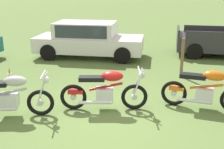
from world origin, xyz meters
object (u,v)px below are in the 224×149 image
(motorcycle_orange, at_px, (205,90))
(fence_post_wooden, at_px, (182,58))
(traffic_cone, at_px, (10,76))
(car_white, at_px, (88,38))
(motorcycle_red, at_px, (105,90))
(motorcycle_silver, at_px, (9,96))

(motorcycle_orange, relative_size, fence_post_wooden, 1.47)
(traffic_cone, xyz_separation_m, fence_post_wooden, (5.40, 0.04, 0.41))
(car_white, bearing_deg, motorcycle_orange, -49.00)
(motorcycle_red, xyz_separation_m, motorcycle_orange, (2.36, -0.23, 0.01))
(motorcycle_red, distance_m, fence_post_wooden, 3.48)
(car_white, bearing_deg, fence_post_wooden, -30.27)
(motorcycle_silver, bearing_deg, fence_post_wooden, 28.58)
(fence_post_wooden, bearing_deg, motorcycle_orange, -97.03)
(motorcycle_red, bearing_deg, fence_post_wooden, 45.73)
(car_white, bearing_deg, motorcycle_silver, -94.36)
(motorcycle_silver, height_order, car_white, car_white)
(motorcycle_red, xyz_separation_m, fence_post_wooden, (2.67, 2.23, 0.15))
(motorcycle_silver, relative_size, traffic_cone, 4.13)
(motorcycle_orange, xyz_separation_m, car_white, (-2.65, 5.45, 0.31))
(fence_post_wooden, bearing_deg, traffic_cone, -179.53)
(motorcycle_orange, bearing_deg, motorcycle_red, -160.68)
(motorcycle_red, bearing_deg, motorcycle_orange, 0.24)
(motorcycle_silver, xyz_separation_m, motorcycle_orange, (4.54, -0.09, 0.01))
(car_white, relative_size, traffic_cone, 9.34)
(car_white, relative_size, fence_post_wooden, 3.66)
(motorcycle_silver, distance_m, traffic_cone, 2.41)
(motorcycle_silver, bearing_deg, motorcycle_orange, 1.36)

